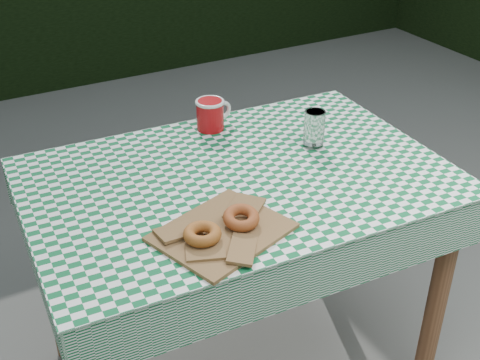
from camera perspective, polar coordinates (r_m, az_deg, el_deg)
name	(u,v)px	position (r m, az deg, el deg)	size (l,w,h in m)	color
table	(239,281)	(1.95, -0.13, -9.24)	(1.15, 0.77, 0.75)	brown
tablecloth	(238,176)	(1.73, -0.14, 0.35)	(1.17, 0.79, 0.01)	#0E5C30
paper_bag	(222,231)	(1.49, -1.65, -4.71)	(0.30, 0.24, 0.02)	brown
bagel_front	(202,234)	(1.45, -3.49, -4.97)	(0.09, 0.09, 0.03)	#97471F
bagel_back	(241,218)	(1.50, 0.11, -3.48)	(0.09, 0.09, 0.03)	brown
coffee_mug	(210,115)	(1.97, -2.76, 6.00)	(0.17, 0.17, 0.10)	#AD0B0E
drinking_glass	(314,129)	(1.87, 6.83, 4.69)	(0.06, 0.06, 0.11)	white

